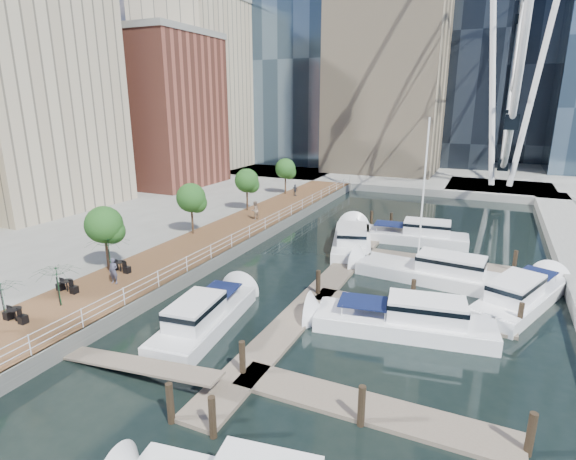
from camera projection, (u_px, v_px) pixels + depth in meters
The scene contains 17 objects.
ground at pixel (213, 342), 24.19m from camera, with size 520.00×520.00×0.00m, color black.
boardwalk at pixel (222, 239), 40.77m from camera, with size 6.00×60.00×1.00m, color brown.
seawall at pixel (251, 243), 39.57m from camera, with size 0.25×60.00×1.00m, color #595954.
land_inland at pixel (22, 210), 51.52m from camera, with size 48.00×90.00×1.00m, color gray.
land_far at pixel (439, 151), 113.33m from camera, with size 200.00×114.00×1.00m, color gray.
pier at pixel (500, 189), 63.99m from camera, with size 14.00×12.00×1.00m, color gray.
railing at pixel (250, 232), 39.33m from camera, with size 0.10×60.00×1.05m, color white, non-canonical shape.
floating_docks at pixel (399, 290), 29.62m from camera, with size 16.00×34.00×2.60m.
midrise_condos at pixel (105, 94), 57.35m from camera, with size 19.00×67.00×28.00m.
street_trees at pixel (191, 198), 39.81m from camera, with size 2.60×42.60×4.60m.
cafe_tables at pixel (43, 299), 26.21m from camera, with size 2.50×13.70×0.74m.
yacht_foreground at pixel (403, 332), 25.31m from camera, with size 2.89×10.78×2.15m, color white, non-canonical shape.
pedestrian_near at pixel (113, 271), 29.26m from camera, with size 0.64×0.42×1.74m, color #47485E.
pedestrian_mid at pixel (255, 210), 45.29m from camera, with size 0.92×0.72×1.89m, color gray.
pedestrian_far at pixel (295, 190), 56.79m from camera, with size 0.87×0.36×1.48m, color #30323C.
moored_yachts at pixel (406, 283), 32.17m from camera, with size 21.76×35.59×11.50m.
cafe_seating at pixel (70, 275), 27.58m from camera, with size 4.36×10.40×2.68m.
Camera 1 is at (12.62, -17.98, 12.47)m, focal length 28.00 mm.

